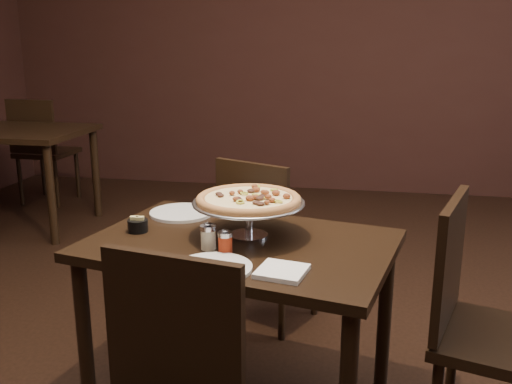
# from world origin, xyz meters

# --- Properties ---
(room) EXTENTS (6.04, 7.04, 2.84)m
(room) POSITION_xyz_m (0.06, 0.03, 1.40)
(room) COLOR black
(room) RESTS_ON ground
(dining_table) EXTENTS (1.24, 0.95, 0.69)m
(dining_table) POSITION_xyz_m (0.06, -0.02, 0.60)
(dining_table) COLOR black
(dining_table) RESTS_ON ground
(background_table) EXTENTS (1.23, 0.82, 0.77)m
(background_table) POSITION_xyz_m (-2.20, 1.90, 0.67)
(background_table) COLOR black
(background_table) RESTS_ON ground
(pizza_stand) EXTENTS (0.43, 0.43, 0.18)m
(pizza_stand) POSITION_xyz_m (0.08, 0.03, 0.84)
(pizza_stand) COLOR silver
(pizza_stand) RESTS_ON dining_table
(parmesan_shaker) EXTENTS (0.06, 0.06, 0.10)m
(parmesan_shaker) POSITION_xyz_m (-0.03, -0.13, 0.74)
(parmesan_shaker) COLOR beige
(parmesan_shaker) RESTS_ON dining_table
(pepper_flake_shaker) EXTENTS (0.05, 0.05, 0.09)m
(pepper_flake_shaker) POSITION_xyz_m (0.04, -0.17, 0.74)
(pepper_flake_shaker) COLOR maroon
(pepper_flake_shaker) RESTS_ON dining_table
(packet_caddy) EXTENTS (0.08, 0.08, 0.06)m
(packet_caddy) POSITION_xyz_m (-0.35, 0.00, 0.72)
(packet_caddy) COLOR black
(packet_caddy) RESTS_ON dining_table
(napkin_stack) EXTENTS (0.18, 0.18, 0.02)m
(napkin_stack) POSITION_xyz_m (0.26, -0.31, 0.70)
(napkin_stack) COLOR white
(napkin_stack) RESTS_ON dining_table
(plate_left) EXTENTS (0.27, 0.27, 0.01)m
(plate_left) POSITION_xyz_m (-0.26, 0.25, 0.70)
(plate_left) COLOR white
(plate_left) RESTS_ON dining_table
(plate_near) EXTENTS (0.26, 0.26, 0.01)m
(plate_near) POSITION_xyz_m (0.04, -0.32, 0.70)
(plate_near) COLOR white
(plate_near) RESTS_ON dining_table
(serving_spatula) EXTENTS (0.15, 0.15, 0.02)m
(serving_spatula) POSITION_xyz_m (0.18, -0.08, 0.83)
(serving_spatula) COLOR silver
(serving_spatula) RESTS_ON pizza_stand
(chair_far) EXTENTS (0.54, 0.54, 0.87)m
(chair_far) POSITION_xyz_m (0.04, 0.66, 0.47)
(chair_far) COLOR black
(chair_far) RESTS_ON ground
(chair_side) EXTENTS (0.53, 0.53, 0.91)m
(chair_side) POSITION_xyz_m (0.92, -0.12, 0.50)
(chair_side) COLOR black
(chair_side) RESTS_ON ground
(bg_chair_far) EXTENTS (0.45, 0.45, 0.94)m
(bg_chair_far) POSITION_xyz_m (-2.28, 2.52, 0.51)
(bg_chair_far) COLOR black
(bg_chair_far) RESTS_ON ground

